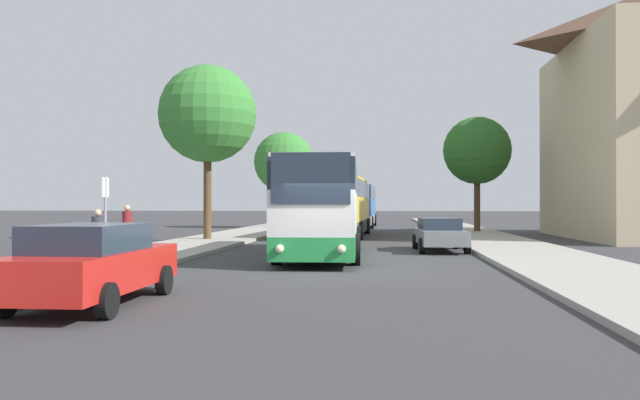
% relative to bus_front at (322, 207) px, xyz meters
% --- Properties ---
extents(ground_plane, '(300.00, 300.00, 0.00)m').
position_rel_bus_front_xyz_m(ground_plane, '(0.68, -5.27, -1.81)').
color(ground_plane, '#38383A').
rests_on(ground_plane, ground).
extents(sidewalk_left, '(4.00, 120.00, 0.15)m').
position_rel_bus_front_xyz_m(sidewalk_left, '(-6.32, -5.27, -1.74)').
color(sidewalk_left, '#A39E93').
rests_on(sidewalk_left, ground_plane).
extents(sidewalk_right, '(4.00, 120.00, 0.15)m').
position_rel_bus_front_xyz_m(sidewalk_right, '(7.68, -5.27, -1.74)').
color(sidewalk_right, '#A39E93').
rests_on(sidewalk_right, ground_plane).
extents(bus_front, '(3.05, 10.53, 3.39)m').
position_rel_bus_front_xyz_m(bus_front, '(0.00, 0.00, 0.00)').
color(bus_front, '#238942').
rests_on(bus_front, ground_plane).
extents(bus_middle, '(3.04, 11.63, 3.37)m').
position_rel_bus_front_xyz_m(bus_middle, '(-0.16, 13.94, -0.01)').
color(bus_middle, '#2D2D2D').
rests_on(bus_middle, ground_plane).
extents(bus_rear, '(3.00, 10.69, 3.43)m').
position_rel_bus_front_xyz_m(bus_rear, '(0.11, 28.82, 0.02)').
color(bus_rear, silver).
rests_on(bus_rear, ground_plane).
extents(parked_car_left_curb, '(2.05, 4.62, 1.54)m').
position_rel_bus_front_xyz_m(parked_car_left_curb, '(-3.27, -11.23, -1.01)').
color(parked_car_left_curb, red).
rests_on(parked_car_left_curb, ground_plane).
extents(parked_car_right_near, '(2.07, 4.50, 1.35)m').
position_rel_bus_front_xyz_m(parked_car_right_near, '(4.49, 3.14, -1.09)').
color(parked_car_right_near, slate).
rests_on(parked_car_right_near, ground_plane).
extents(bus_stop_sign, '(0.08, 0.45, 2.63)m').
position_rel_bus_front_xyz_m(bus_stop_sign, '(-6.18, -4.39, -0.03)').
color(bus_stop_sign, gray).
rests_on(bus_stop_sign, sidewalk_left).
extents(pedestrian_waiting_near, '(0.36, 0.36, 1.73)m').
position_rel_bus_front_xyz_m(pedestrian_waiting_near, '(-7.28, -0.19, -0.79)').
color(pedestrian_waiting_near, '#23232D').
rests_on(pedestrian_waiting_near, sidewalk_left).
extents(pedestrian_waiting_far, '(0.36, 0.36, 1.62)m').
position_rel_bus_front_xyz_m(pedestrian_waiting_far, '(-5.99, -5.28, -0.85)').
color(pedestrian_waiting_far, '#23232D').
rests_on(pedestrian_waiting_far, sidewalk_left).
extents(tree_left_near, '(4.95, 4.95, 8.82)m').
position_rel_bus_front_xyz_m(tree_left_near, '(-6.68, 8.34, 4.66)').
color(tree_left_near, '#513D23').
rests_on(tree_left_near, sidewalk_left).
extents(tree_left_far, '(4.71, 4.71, 7.44)m').
position_rel_bus_front_xyz_m(tree_left_far, '(-5.61, 26.01, 3.41)').
color(tree_left_far, '#47331E').
rests_on(tree_left_far, sidewalk_left).
extents(tree_right_near, '(4.39, 4.39, 7.45)m').
position_rel_bus_front_xyz_m(tree_right_near, '(8.30, 18.94, 3.57)').
color(tree_right_near, '#47331E').
rests_on(tree_right_near, sidewalk_right).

